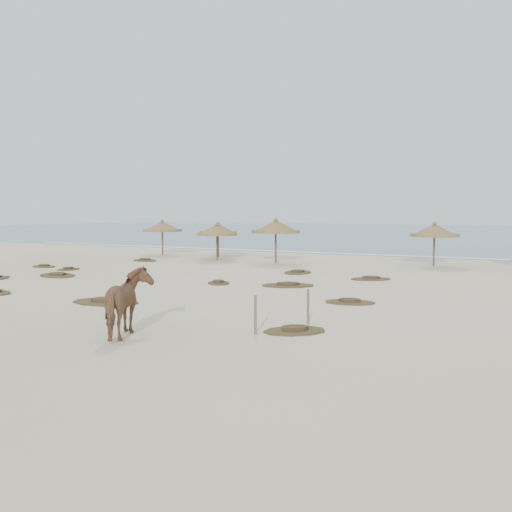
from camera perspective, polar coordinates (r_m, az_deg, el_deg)
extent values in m
plane|color=beige|center=(20.25, -9.56, -4.88)|extent=(160.00, 160.00, 0.00)
cube|color=#2A5480|center=(91.63, 20.68, 2.17)|extent=(200.00, 100.00, 0.01)
cube|color=white|center=(43.64, 11.93, 0.11)|extent=(70.00, 0.60, 0.01)
cylinder|color=brown|center=(43.26, -9.34, 1.44)|extent=(0.12, 0.12, 2.02)
cylinder|color=olive|center=(43.22, -9.35, 2.55)|extent=(2.99, 2.99, 0.17)
cone|color=olive|center=(43.21, -9.36, 2.97)|extent=(2.89, 2.89, 0.72)
cone|color=olive|center=(43.20, -9.37, 3.55)|extent=(0.35, 0.35, 0.21)
cylinder|color=brown|center=(38.15, -3.93, 1.00)|extent=(0.11, 0.11, 1.90)
cylinder|color=olive|center=(38.11, -3.94, 2.18)|extent=(3.20, 3.20, 0.16)
cone|color=olive|center=(38.10, -3.94, 2.63)|extent=(3.09, 3.09, 0.68)
cone|color=olive|center=(38.09, -3.94, 3.24)|extent=(0.33, 0.33, 0.20)
cylinder|color=brown|center=(40.83, -3.80, 1.24)|extent=(0.11, 0.11, 1.92)
cylinder|color=olive|center=(40.79, -3.81, 2.36)|extent=(3.56, 3.56, 0.16)
cone|color=olive|center=(40.78, -3.81, 2.79)|extent=(3.44, 3.44, 0.69)
cone|color=olive|center=(40.77, -3.81, 3.36)|extent=(0.33, 0.33, 0.20)
cylinder|color=brown|center=(36.01, 1.99, 1.02)|extent=(0.12, 0.12, 2.18)
cylinder|color=olive|center=(35.97, 1.99, 2.46)|extent=(3.18, 3.18, 0.19)
cone|color=olive|center=(35.96, 1.99, 3.00)|extent=(3.07, 3.07, 0.78)
cone|color=olive|center=(35.95, 1.99, 3.75)|extent=(0.37, 0.37, 0.23)
cylinder|color=brown|center=(35.62, 17.37, 0.65)|extent=(0.12, 0.12, 2.02)
cylinder|color=olive|center=(35.58, 17.40, 1.99)|extent=(3.57, 3.57, 0.17)
cone|color=olive|center=(35.57, 17.41, 2.50)|extent=(3.45, 3.45, 0.72)
cone|color=olive|center=(35.55, 17.43, 3.20)|extent=(0.35, 0.35, 0.21)
imported|color=brown|center=(15.29, -12.68, -4.58)|extent=(1.79, 2.32, 1.79)
cylinder|color=brown|center=(15.28, -0.06, -5.88)|extent=(0.09, 0.09, 1.05)
cylinder|color=brown|center=(16.65, 5.23, -5.07)|extent=(0.10, 0.10, 1.03)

